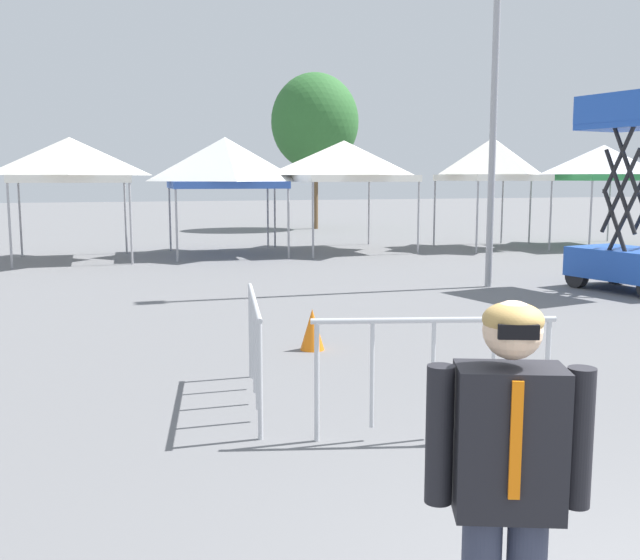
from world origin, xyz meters
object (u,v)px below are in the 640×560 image
object	(u,v)px
canopy_tent_behind_left	(70,160)
scissor_lift	(635,232)
canopy_tent_center	(225,163)
crowd_barrier_mid_lot	(254,330)
person_foreground	(507,486)
canopy_tent_left_of_center	(344,161)
canopy_tent_far_right	(603,163)
light_pole_near_lift	(497,25)
crowd_barrier_near_person	(433,354)
traffic_cone_lot_center	(312,329)
tree_behind_tents_right	(315,122)
canopy_tent_right_of_center	(492,159)

from	to	relation	value
canopy_tent_behind_left	scissor_lift	size ratio (longest dim) A/B	0.86
canopy_tent_center	crowd_barrier_mid_lot	bearing A→B (deg)	-99.99
scissor_lift	crowd_barrier_mid_lot	bearing A→B (deg)	-151.68
person_foreground	canopy_tent_left_of_center	bearing A→B (deg)	71.62
canopy_tent_center	canopy_tent_far_right	world-z (taller)	canopy_tent_center
canopy_tent_behind_left	crowd_barrier_mid_lot	world-z (taller)	canopy_tent_behind_left
canopy_tent_far_right	light_pole_near_lift	size ratio (longest dim) A/B	0.37
crowd_barrier_mid_lot	crowd_barrier_near_person	bearing A→B (deg)	-49.61
crowd_barrier_mid_lot	traffic_cone_lot_center	world-z (taller)	crowd_barrier_mid_lot
scissor_lift	canopy_tent_center	bearing A→B (deg)	123.67
light_pole_near_lift	tree_behind_tents_right	xyz separation A→B (m)	(1.97, 17.75, -0.57)
crowd_barrier_mid_lot	crowd_barrier_near_person	world-z (taller)	same
canopy_tent_behind_left	canopy_tent_left_of_center	size ratio (longest dim) A/B	0.89
canopy_tent_behind_left	canopy_tent_right_of_center	size ratio (longest dim) A/B	0.95
canopy_tent_left_of_center	scissor_lift	world-z (taller)	scissor_lift
canopy_tent_left_of_center	light_pole_near_lift	size ratio (longest dim) A/B	0.40
tree_behind_tents_right	crowd_barrier_mid_lot	size ratio (longest dim) A/B	3.28
person_foreground	scissor_lift	bearing A→B (deg)	46.22
canopy_tent_left_of_center	person_foreground	size ratio (longest dim) A/B	2.11
scissor_lift	crowd_barrier_mid_lot	world-z (taller)	scissor_lift
scissor_lift	canopy_tent_left_of_center	bearing A→B (deg)	105.66
light_pole_near_lift	canopy_tent_center	bearing A→B (deg)	115.87
canopy_tent_right_of_center	scissor_lift	distance (m)	9.21
canopy_tent_far_right	person_foreground	size ratio (longest dim) A/B	1.96
canopy_tent_far_right	crowd_barrier_mid_lot	bearing A→B (deg)	-138.78
traffic_cone_lot_center	crowd_barrier_mid_lot	bearing A→B (deg)	-121.68
canopy_tent_far_right	tree_behind_tents_right	xyz separation A→B (m)	(-6.33, 11.03, 1.94)
person_foreground	light_pole_near_lift	size ratio (longest dim) A/B	0.19
canopy_tent_far_right	canopy_tent_behind_left	bearing A→B (deg)	175.93
canopy_tent_center	canopy_tent_far_right	bearing A→B (deg)	-6.43
canopy_tent_far_right	traffic_cone_lot_center	xyz separation A→B (m)	(-13.49, -10.89, -2.47)
canopy_tent_left_of_center	canopy_tent_far_right	distance (m)	8.64
person_foreground	canopy_tent_right_of_center	bearing A→B (deg)	58.62
canopy_tent_center	tree_behind_tents_right	world-z (taller)	tree_behind_tents_right
canopy_tent_behind_left	crowd_barrier_near_person	size ratio (longest dim) A/B	1.64
traffic_cone_lot_center	canopy_tent_center	bearing A→B (deg)	84.10
canopy_tent_center	traffic_cone_lot_center	size ratio (longest dim) A/B	6.30
scissor_lift	tree_behind_tents_right	bearing A→B (deg)	91.34
canopy_tent_behind_left	crowd_barrier_near_person	xyz separation A→B (m)	(2.99, -15.53, -1.98)
canopy_tent_center	scissor_lift	world-z (taller)	scissor_lift
canopy_tent_far_right	tree_behind_tents_right	bearing A→B (deg)	119.86
canopy_tent_left_of_center	canopy_tent_center	bearing A→B (deg)	179.42
traffic_cone_lot_center	scissor_lift	bearing A→B (deg)	19.86
light_pole_near_lift	crowd_barrier_near_person	world-z (taller)	light_pole_near_lift
scissor_lift	crowd_barrier_mid_lot	xyz separation A→B (m)	(-8.86, -4.77, -0.43)
canopy_tent_behind_left	crowd_barrier_near_person	distance (m)	15.94
tree_behind_tents_right	canopy_tent_left_of_center	bearing A→B (deg)	-102.84
scissor_lift	light_pole_near_lift	distance (m)	4.94
traffic_cone_lot_center	person_foreground	bearing A→B (deg)	-101.11
canopy_tent_left_of_center	crowd_barrier_mid_lot	world-z (taller)	canopy_tent_left_of_center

